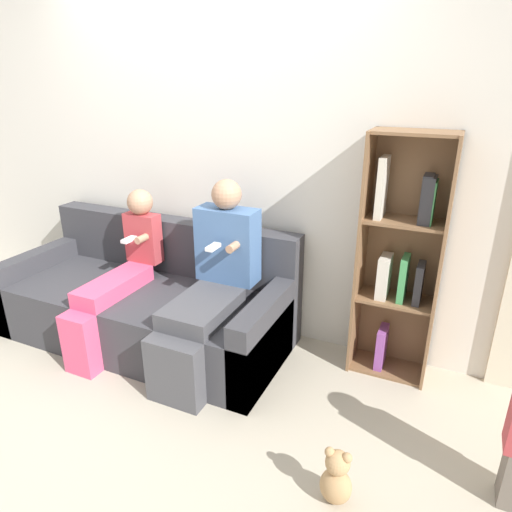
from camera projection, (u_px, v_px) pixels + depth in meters
name	position (u px, v px, depth m)	size (l,w,h in m)	color
ground_plane	(139.00, 389.00, 2.84)	(14.00, 14.00, 0.00)	#B2A893
back_wall	(215.00, 157.00, 3.25)	(10.00, 0.06, 2.55)	silver
couch	(149.00, 302.00, 3.34)	(2.07, 0.91, 0.82)	#38383D
adult_seated	(211.00, 280.00, 2.89)	(0.41, 0.85, 1.21)	#47474C
child_seated	(118.00, 273.00, 3.17)	(0.26, 0.87, 1.07)	#DB4C75
bookshelf	(402.00, 255.00, 2.77)	(0.48, 0.28, 1.54)	brown
teddy_bear	(336.00, 478.00, 2.05)	(0.15, 0.12, 0.30)	tan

